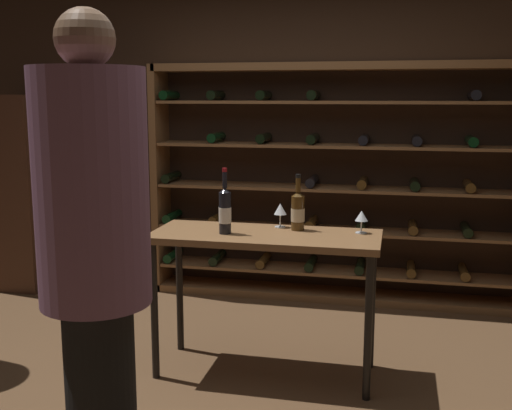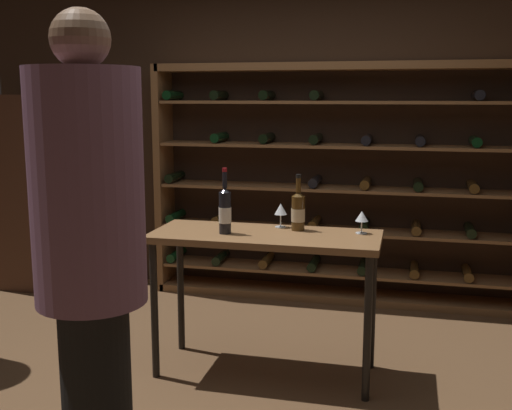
{
  "view_description": "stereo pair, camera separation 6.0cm",
  "coord_description": "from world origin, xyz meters",
  "px_view_note": "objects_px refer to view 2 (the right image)",
  "views": [
    {
      "loc": [
        0.85,
        -3.2,
        1.66
      ],
      "look_at": [
        0.05,
        0.29,
        1.03
      ],
      "focal_mm": 43.93,
      "sensor_mm": 36.0,
      "label": 1
    },
    {
      "loc": [
        0.91,
        -3.19,
        1.66
      ],
      "look_at": [
        0.05,
        0.29,
        1.03
      ],
      "focal_mm": 43.93,
      "sensor_mm": 36.0,
      "label": 2
    }
  ],
  "objects_px": {
    "person_bystander_red_print": "(90,241)",
    "wine_glass_stemmed_center": "(281,210)",
    "wine_bottle_gold_foil": "(298,211)",
    "wine_glass_stemmed_right": "(362,217)",
    "wine_rack": "(341,186)",
    "display_cabinet": "(23,193)",
    "wine_bottle_amber_reserve": "(225,210)",
    "tasting_table": "(265,250)"
  },
  "relations": [
    {
      "from": "person_bystander_red_print",
      "to": "wine_glass_stemmed_right",
      "type": "xyz_separation_m",
      "value": [
        0.95,
        1.44,
        -0.14
      ]
    },
    {
      "from": "wine_rack",
      "to": "wine_bottle_gold_foil",
      "type": "bearing_deg",
      "value": -94.62
    },
    {
      "from": "person_bystander_red_print",
      "to": "wine_bottle_amber_reserve",
      "type": "relative_size",
      "value": 5.15
    },
    {
      "from": "wine_bottle_gold_foil",
      "to": "wine_bottle_amber_reserve",
      "type": "bearing_deg",
      "value": -154.51
    },
    {
      "from": "wine_rack",
      "to": "wine_glass_stemmed_right",
      "type": "distance_m",
      "value": 1.39
    },
    {
      "from": "tasting_table",
      "to": "person_bystander_red_print",
      "type": "relative_size",
      "value": 0.67
    },
    {
      "from": "wine_bottle_amber_reserve",
      "to": "wine_glass_stemmed_right",
      "type": "relative_size",
      "value": 2.88
    },
    {
      "from": "person_bystander_red_print",
      "to": "wine_bottle_amber_reserve",
      "type": "xyz_separation_m",
      "value": [
        0.18,
        1.26,
        -0.09
      ]
    },
    {
      "from": "tasting_table",
      "to": "wine_bottle_amber_reserve",
      "type": "bearing_deg",
      "value": -165.43
    },
    {
      "from": "wine_glass_stemmed_center",
      "to": "display_cabinet",
      "type": "bearing_deg",
      "value": 157.57
    },
    {
      "from": "wine_bottle_amber_reserve",
      "to": "person_bystander_red_print",
      "type": "bearing_deg",
      "value": -98.06
    },
    {
      "from": "wine_bottle_gold_foil",
      "to": "wine_glass_stemmed_right",
      "type": "bearing_deg",
      "value": -0.67
    },
    {
      "from": "wine_bottle_amber_reserve",
      "to": "wine_glass_stemmed_right",
      "type": "height_order",
      "value": "wine_bottle_amber_reserve"
    },
    {
      "from": "wine_rack",
      "to": "wine_bottle_gold_foil",
      "type": "relative_size",
      "value": 9.13
    },
    {
      "from": "display_cabinet",
      "to": "wine_glass_stemmed_center",
      "type": "relative_size",
      "value": 11.24
    },
    {
      "from": "wine_bottle_gold_foil",
      "to": "wine_glass_stemmed_right",
      "type": "distance_m",
      "value": 0.38
    },
    {
      "from": "wine_rack",
      "to": "wine_glass_stemmed_center",
      "type": "bearing_deg",
      "value": -99.86
    },
    {
      "from": "person_bystander_red_print",
      "to": "display_cabinet",
      "type": "xyz_separation_m",
      "value": [
        -2.02,
        2.53,
        -0.26
      ]
    },
    {
      "from": "person_bystander_red_print",
      "to": "display_cabinet",
      "type": "relative_size",
      "value": 1.19
    },
    {
      "from": "wine_bottle_amber_reserve",
      "to": "wine_glass_stemmed_center",
      "type": "distance_m",
      "value": 0.37
    },
    {
      "from": "tasting_table",
      "to": "display_cabinet",
      "type": "distance_m",
      "value": 2.71
    },
    {
      "from": "wine_glass_stemmed_center",
      "to": "wine_glass_stemmed_right",
      "type": "relative_size",
      "value": 1.11
    },
    {
      "from": "display_cabinet",
      "to": "wine_glass_stemmed_right",
      "type": "bearing_deg",
      "value": -20.02
    },
    {
      "from": "wine_glass_stemmed_right",
      "to": "wine_rack",
      "type": "bearing_deg",
      "value": 100.99
    },
    {
      "from": "person_bystander_red_print",
      "to": "wine_glass_stemmed_center",
      "type": "bearing_deg",
      "value": -160.58
    },
    {
      "from": "wine_rack",
      "to": "display_cabinet",
      "type": "xyz_separation_m",
      "value": [
        -2.7,
        -0.29,
        -0.11
      ]
    },
    {
      "from": "tasting_table",
      "to": "person_bystander_red_print",
      "type": "height_order",
      "value": "person_bystander_red_print"
    },
    {
      "from": "wine_rack",
      "to": "person_bystander_red_print",
      "type": "distance_m",
      "value": 2.9
    },
    {
      "from": "tasting_table",
      "to": "wine_bottle_amber_reserve",
      "type": "relative_size",
      "value": 3.47
    },
    {
      "from": "tasting_table",
      "to": "wine_rack",
      "type": "bearing_deg",
      "value": 79.39
    },
    {
      "from": "display_cabinet",
      "to": "person_bystander_red_print",
      "type": "bearing_deg",
      "value": -51.41
    },
    {
      "from": "wine_bottle_gold_foil",
      "to": "wine_glass_stemmed_right",
      "type": "relative_size",
      "value": 2.52
    },
    {
      "from": "display_cabinet",
      "to": "wine_bottle_gold_foil",
      "type": "bearing_deg",
      "value": -22.56
    },
    {
      "from": "person_bystander_red_print",
      "to": "tasting_table",
      "type": "bearing_deg",
      "value": -160.75
    },
    {
      "from": "wine_glass_stemmed_center",
      "to": "wine_glass_stemmed_right",
      "type": "xyz_separation_m",
      "value": [
        0.49,
        -0.06,
        -0.01
      ]
    },
    {
      "from": "wine_bottle_gold_foil",
      "to": "display_cabinet",
      "type": "bearing_deg",
      "value": 157.44
    },
    {
      "from": "wine_rack",
      "to": "wine_glass_stemmed_center",
      "type": "distance_m",
      "value": 1.33
    },
    {
      "from": "wine_rack",
      "to": "tasting_table",
      "type": "height_order",
      "value": "wine_rack"
    },
    {
      "from": "wine_rack",
      "to": "display_cabinet",
      "type": "relative_size",
      "value": 1.85
    },
    {
      "from": "wine_bottle_gold_foil",
      "to": "wine_bottle_amber_reserve",
      "type": "height_order",
      "value": "wine_bottle_amber_reserve"
    },
    {
      "from": "wine_rack",
      "to": "wine_glass_stemmed_center",
      "type": "height_order",
      "value": "wine_rack"
    },
    {
      "from": "display_cabinet",
      "to": "tasting_table",
      "type": "bearing_deg",
      "value": -26.49
    }
  ]
}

